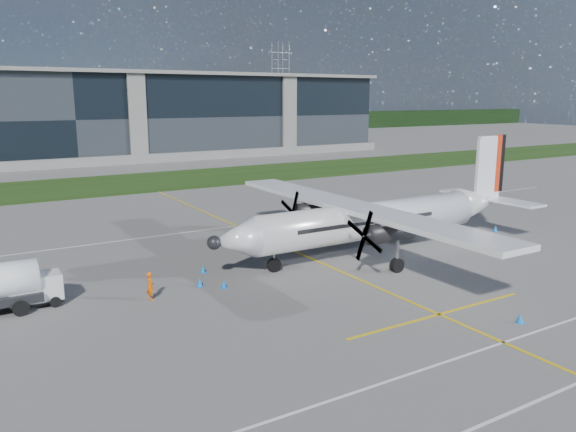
{
  "coord_description": "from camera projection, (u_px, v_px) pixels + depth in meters",
  "views": [
    {
      "loc": [
        -17.94,
        -25.44,
        11.06
      ],
      "look_at": [
        0.96,
        5.82,
        3.32
      ],
      "focal_mm": 35.0,
      "sensor_mm": 36.0,
      "label": 1
    }
  ],
  "objects": [
    {
      "name": "pylon_east",
      "position": [
        281.0,
        86.0,
        198.16
      ],
      "size": [
        9.0,
        4.6,
        30.0
      ],
      "primitive_type": null,
      "color": "gray",
      "rests_on": "ground"
    },
    {
      "name": "safety_cone_stbdwing",
      "position": [
        262.0,
        218.0,
        51.14
      ],
      "size": [
        0.36,
        0.36,
        0.5
      ],
      "primitive_type": "cone",
      "color": "blue",
      "rests_on": "ground"
    },
    {
      "name": "tree_line",
      "position": [
        25.0,
        128.0,
        149.26
      ],
      "size": [
        400.0,
        6.0,
        6.0
      ],
      "primitive_type": "cube",
      "color": "black",
      "rests_on": "ground"
    },
    {
      "name": "white_lane_line",
      "position": [
        540.0,
        400.0,
        20.95
      ],
      "size": [
        90.0,
        0.15,
        0.01
      ],
      "primitive_type": "cube",
      "color": "white",
      "rests_on": "ground"
    },
    {
      "name": "safety_cone_portwing",
      "position": [
        520.0,
        318.0,
        28.03
      ],
      "size": [
        0.36,
        0.36,
        0.5
      ],
      "primitive_type": "cone",
      "color": "blue",
      "rests_on": "ground"
    },
    {
      "name": "grass_strip",
      "position": [
        114.0,
        184.0,
        72.86
      ],
      "size": [
        400.0,
        18.0,
        0.04
      ],
      "primitive_type": "cube",
      "color": "#1D3A10",
      "rests_on": "ground"
    },
    {
      "name": "terminal_building",
      "position": [
        64.0,
        118.0,
        98.1
      ],
      "size": [
        120.0,
        20.0,
        15.0
      ],
      "primitive_type": "cube",
      "color": "black",
      "rests_on": "ground"
    },
    {
      "name": "safety_cone_nose_port",
      "position": [
        224.0,
        284.0,
        33.17
      ],
      "size": [
        0.36,
        0.36,
        0.5
      ],
      "primitive_type": "cone",
      "color": "blue",
      "rests_on": "ground"
    },
    {
      "name": "turboprop_aircraft",
      "position": [
        380.0,
        198.0,
        39.87
      ],
      "size": [
        26.06,
        27.03,
        8.11
      ],
      "primitive_type": null,
      "color": "white",
      "rests_on": "ground"
    },
    {
      "name": "baggage_tug",
      "position": [
        35.0,
        290.0,
        30.25
      ],
      "size": [
        2.89,
        1.73,
        1.73
      ],
      "primitive_type": null,
      "color": "silver",
      "rests_on": "ground"
    },
    {
      "name": "safety_cone_fwd",
      "position": [
        200.0,
        282.0,
        33.44
      ],
      "size": [
        0.36,
        0.36,
        0.5
      ],
      "primitive_type": "cone",
      "color": "blue",
      "rests_on": "ground"
    },
    {
      "name": "safety_cone_tail",
      "position": [
        495.0,
        229.0,
        47.17
      ],
      "size": [
        0.36,
        0.36,
        0.5
      ],
      "primitive_type": "cone",
      "color": "blue",
      "rests_on": "ground"
    },
    {
      "name": "ground",
      "position": [
        131.0,
        193.0,
        66.16
      ],
      "size": [
        400.0,
        400.0,
        0.0
      ],
      "primitive_type": "plane",
      "color": "#5F5D5A",
      "rests_on": "ground"
    },
    {
      "name": "safety_cone_nose_stbd",
      "position": [
        203.0,
        269.0,
        36.11
      ],
      "size": [
        0.36,
        0.36,
        0.5
      ],
      "primitive_type": "cone",
      "color": "blue",
      "rests_on": "ground"
    },
    {
      "name": "yellow_taxiway_centerline",
      "position": [
        283.0,
        246.0,
        42.56
      ],
      "size": [
        0.2,
        70.0,
        0.01
      ],
      "primitive_type": "cube",
      "color": "yellow",
      "rests_on": "ground"
    },
    {
      "name": "ground_crew_person",
      "position": [
        150.0,
        284.0,
        31.13
      ],
      "size": [
        0.59,
        0.79,
        1.83
      ],
      "primitive_type": "imported",
      "rotation": [
        0.0,
        0.0,
        1.65
      ],
      "color": "#F25907",
      "rests_on": "ground"
    }
  ]
}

